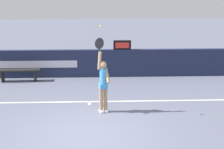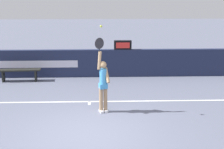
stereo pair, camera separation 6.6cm
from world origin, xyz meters
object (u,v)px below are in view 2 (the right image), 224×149
at_px(courtside_bench_near, 19,72).
at_px(speed_display, 123,45).
at_px(tennis_ball, 101,26).
at_px(tennis_player, 103,82).

bearing_deg(courtside_bench_near, speed_display, 7.83).
xyz_separation_m(tennis_ball, courtside_bench_near, (-3.41, 3.78, -2.34)).
bearing_deg(courtside_bench_near, tennis_ball, -47.96).
bearing_deg(speed_display, tennis_player, -102.01).
xyz_separation_m(tennis_player, tennis_ball, (-0.04, -0.29, 1.75)).
distance_m(speed_display, tennis_player, 4.19).
relative_size(tennis_player, tennis_ball, 34.54).
distance_m(speed_display, courtside_bench_near, 4.47).
bearing_deg(speed_display, courtside_bench_near, -172.17).
height_order(tennis_player, courtside_bench_near, tennis_player).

